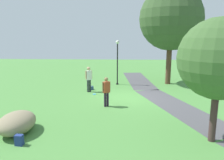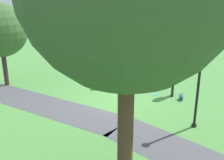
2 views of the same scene
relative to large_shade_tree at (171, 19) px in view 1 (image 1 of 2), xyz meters
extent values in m
plane|color=#4D883F|center=(4.45, -3.43, -5.29)|extent=(48.00, 48.00, 0.00)
cube|color=#4D4C50|center=(-1.57, -2.40, -5.28)|extent=(8.15, 2.68, 0.01)
cube|color=#4D4C50|center=(6.21, -0.76, -5.28)|extent=(8.20, 4.32, 0.01)
cylinder|color=#513626|center=(0.00, 0.00, -3.52)|extent=(0.42, 0.42, 3.54)
sphere|color=#39542D|center=(0.00, 0.00, 0.02)|extent=(5.05, 5.05, 5.05)
cylinder|color=#452E2E|center=(10.28, -0.43, -4.23)|extent=(0.25, 0.25, 2.11)
sphere|color=#3E6130|center=(10.28, -0.43, -2.16)|extent=(2.92, 2.92, 2.92)
cylinder|color=black|center=(0.50, -4.24, -5.24)|extent=(0.20, 0.20, 0.10)
cylinder|color=black|center=(0.50, -4.24, -3.62)|extent=(0.10, 0.10, 3.34)
sphere|color=white|center=(0.50, -4.24, -1.81)|extent=(0.28, 0.28, 0.28)
ellipsoid|color=gray|center=(9.92, -8.15, -4.86)|extent=(2.00, 1.46, 0.86)
cylinder|color=#1F252B|center=(3.02, -6.15, -4.85)|extent=(0.13, 0.13, 0.88)
cylinder|color=#1F252B|center=(3.11, -6.28, -4.85)|extent=(0.13, 0.13, 0.88)
cube|color=silver|center=(3.06, -6.21, -4.08)|extent=(0.40, 0.43, 0.66)
cylinder|color=tan|center=(2.94, -6.03, -4.04)|extent=(0.08, 0.08, 0.59)
cylinder|color=tan|center=(3.19, -6.39, -4.04)|extent=(0.08, 0.08, 0.59)
sphere|color=tan|center=(3.06, -6.21, -3.60)|extent=(0.24, 0.24, 0.24)
cylinder|color=black|center=(6.28, -4.66, -4.88)|extent=(0.13, 0.13, 0.82)
cylinder|color=black|center=(6.37, -4.79, -4.88)|extent=(0.13, 0.13, 0.82)
cube|color=#AA4529|center=(6.33, -4.73, -4.16)|extent=(0.40, 0.43, 0.61)
cylinder|color=olive|center=(6.20, -4.54, -4.13)|extent=(0.08, 0.08, 0.54)
cylinder|color=olive|center=(6.45, -4.91, -4.13)|extent=(0.08, 0.08, 0.54)
sphere|color=olive|center=(6.33, -4.73, -3.72)|extent=(0.22, 0.22, 0.22)
cube|color=navy|center=(2.46, -6.13, -5.17)|extent=(0.31, 0.31, 0.24)
torus|color=navy|center=(2.46, -6.13, -4.99)|extent=(0.38, 0.38, 0.02)
cube|color=navy|center=(10.97, -7.57, -5.09)|extent=(0.23, 0.30, 0.40)
cube|color=navy|center=(10.84, -7.56, -5.17)|extent=(0.08, 0.20, 0.18)
cylinder|color=#3796DA|center=(3.74, -5.74, -5.28)|extent=(0.23, 0.23, 0.02)
camera|label=1|loc=(18.10, -3.84, -1.40)|focal=34.78mm
camera|label=2|loc=(-4.49, 4.32, -0.20)|focal=42.45mm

